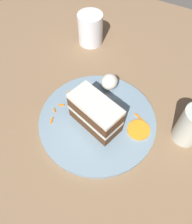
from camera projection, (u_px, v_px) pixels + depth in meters
The scene contains 9 objects.
ground_plane at pixel (100, 122), 0.59m from camera, with size 6.00×6.00×0.00m, color #4C4742.
dining_table at pixel (101, 119), 0.57m from camera, with size 1.17×1.18×0.03m, color #846647.
plate at pixel (96, 120), 0.55m from camera, with size 0.29×0.29×0.01m, color gray.
cake_slice at pixel (94, 113), 0.50m from camera, with size 0.09×0.14×0.08m.
cream_dollop at pixel (110, 82), 0.58m from camera, with size 0.05×0.04×0.04m, color silver.
orange_garnish at pixel (138, 131), 0.52m from camera, with size 0.05×0.05×0.00m, color orange.
carrot_shreds_scatter at pixel (86, 107), 0.56m from camera, with size 0.14×0.22×0.00m.
drinking_glass at pixel (190, 127), 0.49m from camera, with size 0.06×0.06×0.10m.
coffee_mug at pixel (90, 28), 0.68m from camera, with size 0.08×0.08×0.10m.
Camera 1 is at (0.27, 0.13, 0.50)m, focal length 35.00 mm.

